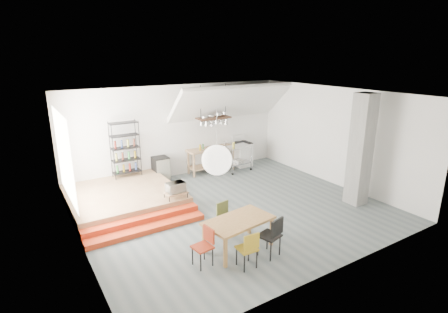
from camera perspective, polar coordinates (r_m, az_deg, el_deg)
floor at (r=9.94m, az=1.53°, el=-8.59°), size 8.00×8.00×0.00m
wall_back at (r=12.36m, az=-7.42°, el=4.13°), size 8.00×0.04×3.20m
wall_left at (r=8.00m, az=-23.09°, el=-3.95°), size 0.04×7.00×3.20m
wall_right at (r=12.00m, az=17.76°, el=3.11°), size 0.04×7.00×3.20m
ceiling at (r=9.06m, az=1.69°, el=10.07°), size 8.00×7.00×0.02m
slope_ceiling at (r=12.53m, az=1.17°, el=8.85°), size 4.40×1.44×1.32m
window_pane at (r=9.37m, az=-24.65°, el=0.03°), size 0.02×2.50×2.20m
platform at (r=10.61m, az=-16.07°, el=-6.43°), size 3.00×3.00×0.40m
step_lower at (r=8.96m, az=-12.39°, el=-11.48°), size 3.00×0.35×0.13m
step_upper at (r=9.23m, az=-13.17°, el=-10.21°), size 3.00×0.35×0.27m
concrete_column at (r=10.56m, az=21.42°, el=1.00°), size 0.50×0.50×3.20m
kitchen_counter at (r=12.78m, az=-2.13°, el=0.17°), size 1.80×0.60×0.91m
stove at (r=13.55m, az=3.00°, el=0.46°), size 0.60×0.60×1.18m
pot_rack at (r=12.29m, az=-1.55°, el=5.99°), size 1.20×0.50×1.43m
wire_shelving at (r=11.48m, az=-15.83°, el=1.28°), size 0.88×0.38×1.80m
microwave_shelf at (r=9.71m, az=-7.86°, el=-5.85°), size 0.60×0.40×0.16m
paper_lantern at (r=6.85m, az=-1.17°, el=-0.58°), size 0.60×0.60×0.60m
dining_table at (r=7.80m, az=2.40°, el=-10.75°), size 1.62×1.05×0.72m
chair_mustard at (r=7.24m, az=4.04°, el=-14.52°), size 0.39×0.39×0.81m
chair_black at (r=7.64m, az=7.89°, el=-12.36°), size 0.51×0.51×0.92m
chair_olive at (r=8.44m, az=0.19°, el=-9.66°), size 0.43×0.43×0.82m
chair_red at (r=7.36m, az=-3.13°, el=-13.93°), size 0.41×0.41×0.81m
rolling_cart at (r=12.87m, az=2.29°, el=0.28°), size 1.03×0.66×0.97m
mini_fridge at (r=12.08m, az=-10.27°, el=-2.05°), size 0.50×0.50×0.86m
microwave at (r=9.66m, az=-7.90°, el=-5.01°), size 0.51×0.37×0.27m
bowl at (r=12.74m, az=-1.33°, el=1.58°), size 0.29×0.29×0.06m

